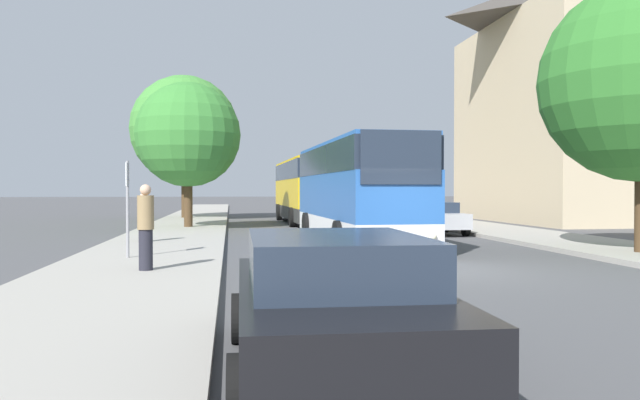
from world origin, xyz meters
name	(u,v)px	position (x,y,z in m)	size (l,w,h in m)	color
ground_plane	(435,270)	(0.00, 0.00, 0.00)	(300.00, 300.00, 0.00)	#4C4C4F
sidewalk_left	(130,273)	(-7.00, 0.00, 0.07)	(4.00, 120.00, 0.15)	#A39E93
building_right_background	(623,87)	(18.99, 20.94, 8.20)	(16.10, 14.67, 16.40)	#C6B28E
bus_front	(356,191)	(-0.45, 7.19, 1.87)	(3.00, 10.70, 3.52)	silver
bus_middle	(307,190)	(-0.45, 20.97, 1.89)	(2.98, 12.04, 3.54)	#2D2D2D
parked_car_left_curb	(333,301)	(-3.76, -7.86, 0.77)	(2.17, 4.67, 1.46)	black
parked_car_right_near	(433,217)	(3.77, 11.37, 0.73)	(2.12, 3.91, 1.38)	#B7B7BC
parked_car_right_far	(349,204)	(3.94, 31.16, 0.81)	(2.01, 4.50, 1.55)	red
bus_stop_sign	(128,198)	(-7.44, 2.50, 1.71)	(0.08, 0.45, 2.51)	gray
pedestrian_waiting_near	(143,217)	(-7.71, 7.42, 0.98)	(0.36, 0.36, 1.65)	#23232D
pedestrian_waiting_far	(146,226)	(-6.64, -0.17, 1.11)	(0.36, 0.36, 1.88)	#23232D
tree_left_near	(184,129)	(-7.64, 25.73, 5.68)	(6.72, 6.72, 8.90)	#47331E
tree_left_far	(188,135)	(-6.77, 15.88, 4.50)	(4.94, 4.94, 6.83)	#47331E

